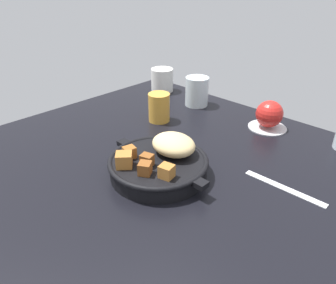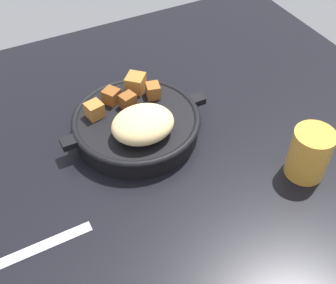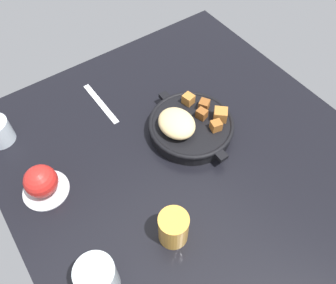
% 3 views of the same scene
% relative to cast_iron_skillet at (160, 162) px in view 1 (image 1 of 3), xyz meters
% --- Properties ---
extents(ground_plane, '(0.92, 0.87, 0.02)m').
position_rel_cast_iron_skillet_xyz_m(ground_plane, '(-0.05, 0.05, -0.04)').
color(ground_plane, black).
extents(cast_iron_skillet, '(0.26, 0.22, 0.08)m').
position_rel_cast_iron_skillet_xyz_m(cast_iron_skillet, '(0.00, 0.00, 0.00)').
color(cast_iron_skillet, black).
rests_on(cast_iron_skillet, ground_plane).
extents(saucer_plate, '(0.11, 0.11, 0.01)m').
position_rel_cast_iron_skillet_xyz_m(saucer_plate, '(0.06, 0.38, -0.03)').
color(saucer_plate, '#B7BABF').
rests_on(saucer_plate, ground_plane).
extents(red_apple, '(0.08, 0.08, 0.08)m').
position_rel_cast_iron_skillet_xyz_m(red_apple, '(0.06, 0.38, 0.01)').
color(red_apple, red).
rests_on(red_apple, saucer_plate).
extents(butter_knife, '(0.18, 0.02, 0.00)m').
position_rel_cast_iron_skillet_xyz_m(butter_knife, '(0.23, 0.14, -0.03)').
color(butter_knife, silver).
rests_on(butter_knife, ground_plane).
extents(juice_glass_amber, '(0.06, 0.06, 0.08)m').
position_rel_cast_iron_skillet_xyz_m(juice_glass_amber, '(-0.20, 0.20, 0.01)').
color(juice_glass_amber, gold).
rests_on(juice_glass_amber, ground_plane).
extents(water_glass_tall, '(0.08, 0.08, 0.09)m').
position_rel_cast_iron_skillet_xyz_m(water_glass_tall, '(-0.21, 0.37, 0.02)').
color(water_glass_tall, silver).
rests_on(water_glass_tall, ground_plane).
extents(ceramic_mug_white, '(0.08, 0.08, 0.08)m').
position_rel_cast_iron_skillet_xyz_m(ceramic_mug_white, '(-0.39, 0.39, 0.01)').
color(ceramic_mug_white, silver).
rests_on(ceramic_mug_white, ground_plane).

